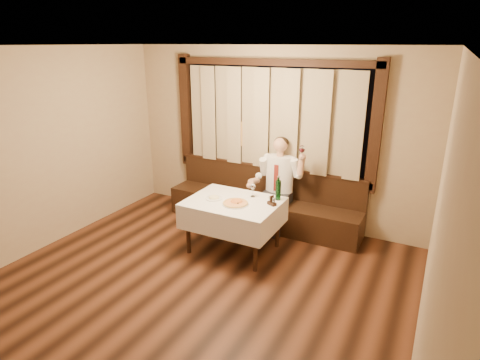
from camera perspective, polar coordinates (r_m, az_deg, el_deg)
The scene contains 10 objects.
room at distance 4.71m, azimuth -5.22°, elevation 2.48°, with size 5.01×6.01×2.81m.
banquette at distance 6.57m, azimuth 3.32°, elevation -3.61°, with size 3.20×0.61×0.94m.
dining_table at distance 5.59m, azimuth -0.95°, elevation -3.98°, with size 1.27×0.97×0.76m.
pizza at distance 5.43m, azimuth -0.65°, elevation -3.32°, with size 0.36×0.36×0.04m.
pasta_red at distance 5.47m, azimuth -0.50°, elevation -2.91°, with size 0.27×0.27×0.09m.
pasta_cream at distance 5.62m, azimuth -3.74°, elevation -2.36°, with size 0.24×0.24×0.08m.
green_bottle at distance 5.56m, azimuth 5.45°, elevation -1.39°, with size 0.08×0.08×0.35m.
table_wine_glass at distance 5.65m, azimuth 1.84°, elevation -1.02°, with size 0.07×0.07×0.20m.
cruet_caddy at distance 5.41m, azimuth 4.54°, elevation -3.09°, with size 0.14×0.11×0.14m.
seated_man at distance 6.20m, azimuth 5.42°, elevation 0.27°, with size 0.83×0.62×1.48m.
Camera 1 is at (2.46, -2.82, 2.83)m, focal length 30.00 mm.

